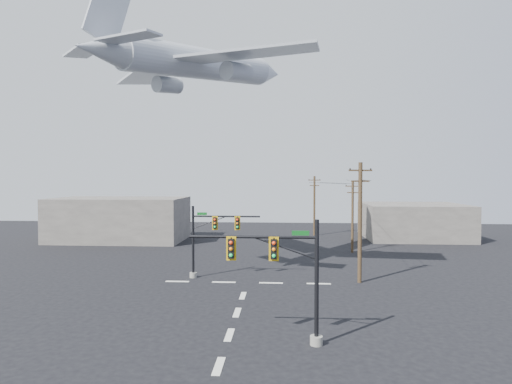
# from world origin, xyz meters

# --- Properties ---
(ground) EXTENTS (120.00, 120.00, 0.00)m
(ground) POSITION_xyz_m (0.00, 0.00, 0.00)
(ground) COLOR black
(ground) RESTS_ON ground
(lane_markings) EXTENTS (14.00, 21.20, 0.01)m
(lane_markings) POSITION_xyz_m (0.00, 5.33, 0.01)
(lane_markings) COLOR silver
(lane_markings) RESTS_ON ground
(signal_mast_near) EXTENTS (7.12, 0.74, 6.69)m
(signal_mast_near) POSITION_xyz_m (3.30, -1.17, 3.63)
(signal_mast_near) COLOR gray
(signal_mast_near) RESTS_ON ground
(signal_mast_far) EXTENTS (6.26, 0.70, 6.37)m
(signal_mast_far) POSITION_xyz_m (-3.66, 13.48, 3.43)
(signal_mast_far) COLOR gray
(signal_mast_far) RESTS_ON ground
(utility_pole_a) EXTENTS (2.02, 0.55, 10.16)m
(utility_pole_a) POSITION_xyz_m (9.48, 12.65, 5.32)
(utility_pole_a) COLOR #43321D
(utility_pole_a) RESTS_ON ground
(utility_pole_b) EXTENTS (1.70, 0.36, 8.42)m
(utility_pole_b) POSITION_xyz_m (11.18, 27.18, 4.41)
(utility_pole_b) COLOR #43321D
(utility_pole_b) RESTS_ON ground
(utility_pole_c) EXTENTS (1.85, 0.41, 9.08)m
(utility_pole_c) POSITION_xyz_m (7.75, 41.84, 4.75)
(utility_pole_c) COLOR #43321D
(utility_pole_c) RESTS_ON ground
(power_lines) EXTENTS (5.04, 29.19, 0.54)m
(power_lines) POSITION_xyz_m (9.89, 27.32, 8.36)
(power_lines) COLOR black
(airliner) EXTENTS (21.11, 23.27, 6.71)m
(airliner) POSITION_xyz_m (-4.52, 15.68, 19.31)
(airliner) COLOR #A2A7AD
(building_left) EXTENTS (18.00, 10.00, 6.00)m
(building_left) POSITION_xyz_m (-20.00, 35.00, 3.00)
(building_left) COLOR slate
(building_left) RESTS_ON ground
(building_right) EXTENTS (14.00, 12.00, 5.00)m
(building_right) POSITION_xyz_m (22.00, 40.00, 2.50)
(building_right) COLOR slate
(building_right) RESTS_ON ground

